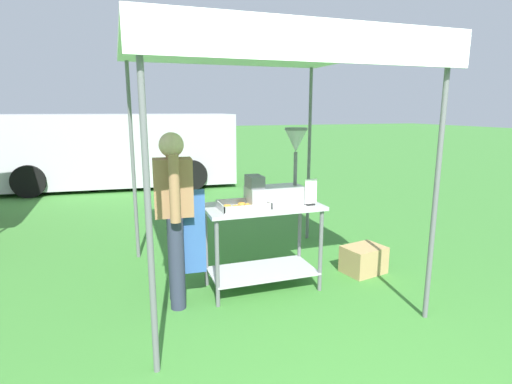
{
  "coord_description": "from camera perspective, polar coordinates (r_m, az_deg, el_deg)",
  "views": [
    {
      "loc": [
        -1.3,
        -2.5,
        1.81
      ],
      "look_at": [
        0.02,
        1.35,
        0.97
      ],
      "focal_mm": 28.3,
      "sensor_mm": 36.0,
      "label": 1
    }
  ],
  "objects": [
    {
      "name": "vendor",
      "position": [
        3.73,
        -11.41,
        -2.61
      ],
      "size": [
        0.46,
        0.54,
        1.61
      ],
      "color": "#2D3347",
      "rests_on": "ground"
    },
    {
      "name": "supply_crate",
      "position": [
        4.75,
        14.97,
        -9.2
      ],
      "size": [
        0.5,
        0.42,
        0.3
      ],
      "color": "tan",
      "rests_on": "ground"
    },
    {
      "name": "donut_cart",
      "position": [
        4.06,
        0.92,
        -5.46
      ],
      "size": [
        1.16,
        0.59,
        0.88
      ],
      "color": "#B7B7BC",
      "rests_on": "ground"
    },
    {
      "name": "donut_fryer",
      "position": [
        4.0,
        3.19,
        1.69
      ],
      "size": [
        0.61,
        0.28,
        0.75
      ],
      "color": "#B7B7BC",
      "rests_on": "donut_cart"
    },
    {
      "name": "ground_plane",
      "position": [
        8.79,
        -10.03,
        -0.4
      ],
      "size": [
        70.0,
        70.0,
        0.0
      ],
      "primitive_type": "plane",
      "color": "#3D7F33"
    },
    {
      "name": "menu_sign",
      "position": [
        4.0,
        7.75,
        -0.27
      ],
      "size": [
        0.13,
        0.05,
        0.26
      ],
      "color": "black",
      "rests_on": "donut_cart"
    },
    {
      "name": "van_silver",
      "position": [
        10.16,
        -19.24,
        5.75
      ],
      "size": [
        5.56,
        2.42,
        1.69
      ],
      "color": "#BCBCC1",
      "rests_on": "ground"
    },
    {
      "name": "donut_tray",
      "position": [
        3.83,
        -1.89,
        -2.1
      ],
      "size": [
        0.47,
        0.33,
        0.07
      ],
      "color": "#B7B7BC",
      "rests_on": "donut_cart"
    },
    {
      "name": "stall_canopy",
      "position": [
        4.0,
        0.5,
        18.76
      ],
      "size": [
        2.52,
        2.57,
        2.39
      ],
      "color": "slate",
      "rests_on": "ground"
    }
  ]
}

